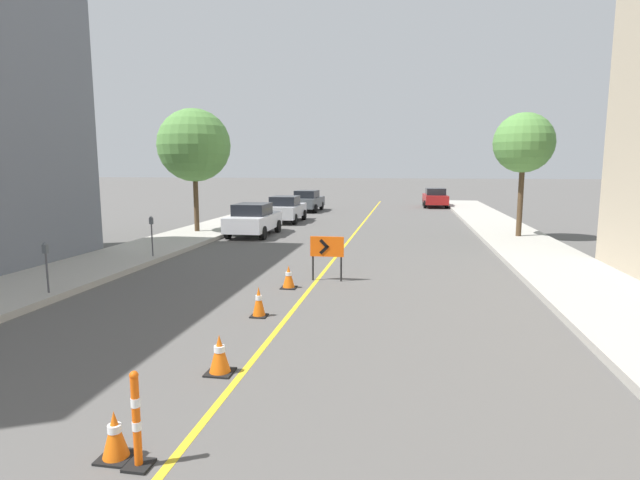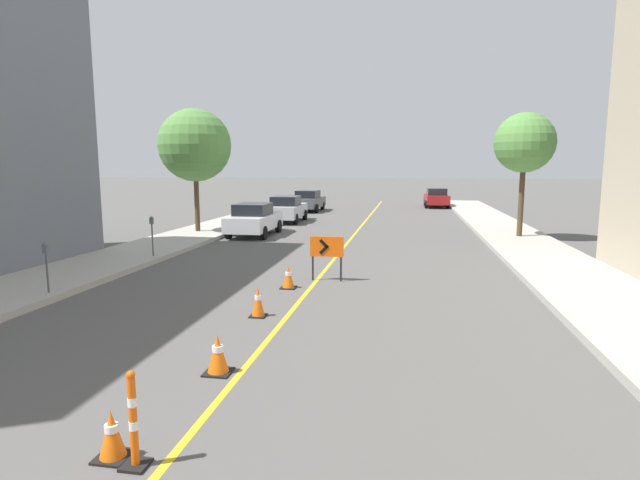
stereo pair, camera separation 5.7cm
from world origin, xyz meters
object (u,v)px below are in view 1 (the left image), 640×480
Objects in this scene: parked_car_curb_far at (307,201)px; street_tree_right_near at (524,143)px; parking_meter_near_curb at (152,228)px; traffic_cone_fourth at (259,302)px; traffic_cone_fifth at (289,277)px; parked_car_curb_near at (254,219)px; traffic_cone_third at (220,354)px; parking_meter_far_curb at (46,257)px; parked_car_curb_mid at (286,209)px; street_tree_left_near at (194,145)px; delineator_post_front at (137,426)px; parked_car_opposite_side at (435,198)px; arrow_barricade_primary at (327,249)px; traffic_cone_second at (115,435)px.

street_tree_right_near reaches higher than parked_car_curb_far.
parking_meter_near_curb is 16.42m from street_tree_right_near.
traffic_cone_fourth reaches higher than traffic_cone_fifth.
traffic_cone_fifth is 11.01m from parked_car_curb_near.
traffic_cone_third is at bearing -84.81° from traffic_cone_fourth.
parked_car_curb_mid is at bearing 85.00° from parking_meter_far_curb.
street_tree_right_near is (8.32, 10.93, 4.09)m from traffic_cone_fifth.
street_tree_left_near reaches higher than parked_car_curb_near.
delineator_post_front is 38.32m from parked_car_opposite_side.
parked_car_curb_mid reaches higher than traffic_cone_fourth.
parked_car_opposite_side is (9.70, 19.35, 0.00)m from parked_car_curb_near.
parked_car_opposite_side is at bearing 66.98° from parking_meter_near_curb.
arrow_barricade_primary is 28.78m from parked_car_opposite_side.
traffic_cone_fourth is at bearing -4.75° from parking_meter_far_curb.
delineator_post_front is 9.58m from arrow_barricade_primary.
parked_car_curb_near is 0.77× the size of street_tree_right_near.
traffic_cone_fourth is 0.48× the size of parking_meter_near_curb.
delineator_post_front is at bearing -62.39° from parking_meter_near_curb.
parked_car_curb_near is at bearing 107.92° from traffic_cone_fourth.
parked_car_curb_far is at bearing 99.05° from traffic_cone_fourth.
delineator_post_front is at bearing -17.22° from traffic_cone_second.
delineator_post_front is 32.65m from parked_car_curb_far.
traffic_cone_second is 0.85× the size of traffic_cone_fourth.
parked_car_curb_mid is 14.04m from street_tree_right_near.
traffic_cone_second is 0.42m from delineator_post_front.
traffic_cone_fifth is at bearing 92.39° from traffic_cone_third.
parking_meter_near_curb is 7.79m from street_tree_left_near.
parked_car_curb_far reaches higher than traffic_cone_third.
parked_car_curb_mid is (-4.07, 19.08, 0.46)m from traffic_cone_fourth.
street_tree_left_near is at bearing -176.72° from street_tree_right_near.
parked_car_curb_near reaches higher than traffic_cone_fifth.
traffic_cone_third is at bearing -80.11° from parked_car_curb_mid.
parked_car_curb_mid is 3.01× the size of parking_meter_near_curb.
street_tree_right_near reaches higher than delineator_post_front.
delineator_post_front is 8.68m from parking_meter_far_curb.
traffic_cone_third is at bearing -87.61° from traffic_cone_fifth.
traffic_cone_fourth is 8.17m from parking_meter_near_curb.
traffic_cone_fourth is 0.16× the size of parked_car_curb_near.
parked_car_curb_far reaches higher than arrow_barricade_primary.
parked_car_curb_near is (-4.49, 18.61, 0.31)m from delineator_post_front.
parking_meter_far_curb is at bearing -90.00° from parking_meter_near_curb.
parked_car_curb_near reaches higher than traffic_cone_fourth.
traffic_cone_fourth is 2.71m from traffic_cone_fifth.
traffic_cone_fifth is 8.46m from delineator_post_front.
parked_car_curb_near is at bearing 2.31° from street_tree_left_near.
parking_meter_far_curb reaches higher than traffic_cone_fourth.
delineator_post_front reaches higher than traffic_cone_third.
delineator_post_front is at bearing -88.96° from traffic_cone_third.
parked_car_opposite_side is (5.53, 32.22, 0.46)m from traffic_cone_fourth.
parking_meter_far_curb reaches higher than traffic_cone_fifth.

